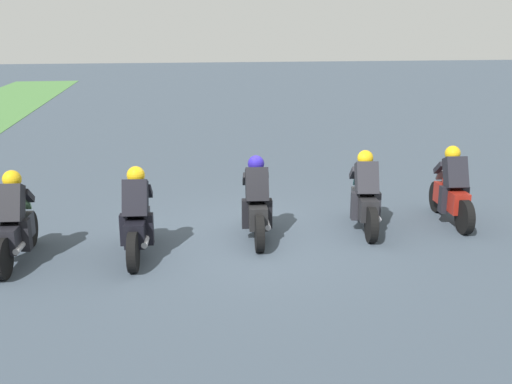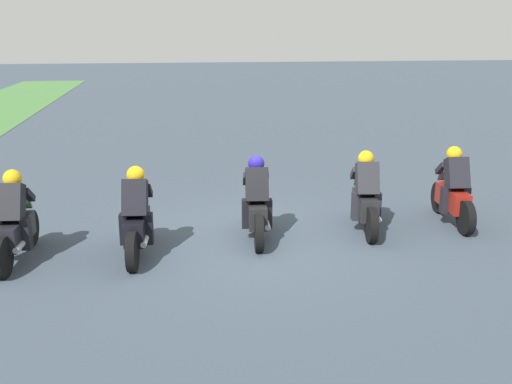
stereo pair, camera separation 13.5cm
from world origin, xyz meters
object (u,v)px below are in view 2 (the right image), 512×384
rider_lane_a (453,192)px  rider_lane_e (15,224)px  rider_lane_b (365,198)px  rider_lane_c (257,205)px  rider_lane_d (137,219)px

rider_lane_a → rider_lane_e: bearing=101.2°
rider_lane_b → rider_lane_c: bearing=102.0°
rider_lane_b → rider_lane_e: (-0.64, 6.14, 0.00)m
rider_lane_a → rider_lane_d: same height
rider_lane_b → rider_lane_c: same height
rider_lane_a → rider_lane_e: 8.01m
rider_lane_d → rider_lane_e: bearing=94.0°
rider_lane_c → rider_lane_d: 2.17m
rider_lane_b → rider_lane_d: (-0.67, 4.19, 0.00)m
rider_lane_c → rider_lane_e: size_ratio=1.00×
rider_lane_c → rider_lane_b: bearing=-81.1°
rider_lane_e → rider_lane_d: bearing=-86.3°
rider_lane_b → rider_lane_d: bearing=107.5°
rider_lane_b → rider_lane_a: bearing=-77.0°
rider_lane_a → rider_lane_b: bearing=100.3°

